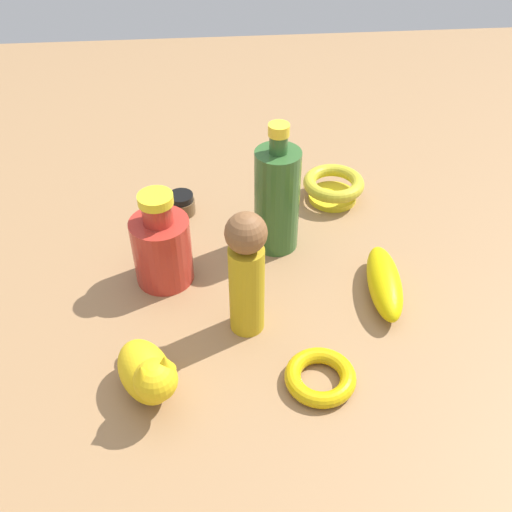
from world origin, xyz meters
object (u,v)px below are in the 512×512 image
object	(u,v)px
nail_polish_jar	(181,204)
bangle	(320,377)
bowl	(333,186)
banana	(384,283)
bottle_tall	(277,198)
cat_figurine	(148,373)
bottle_short	(162,246)
person_figure_adult	(246,272)

from	to	relation	value
nail_polish_jar	bangle	bearing A→B (deg)	25.01
bowl	banana	size ratio (longest dim) A/B	0.70
nail_polish_jar	bowl	bearing A→B (deg)	93.63
bottle_tall	cat_figurine	world-z (taller)	bottle_tall
bottle_short	nail_polish_jar	bearing A→B (deg)	171.85
person_figure_adult	bangle	world-z (taller)	person_figure_adult
person_figure_adult	cat_figurine	bearing A→B (deg)	-50.56
nail_polish_jar	bottle_short	bearing A→B (deg)	-8.15
nail_polish_jar	person_figure_adult	bearing A→B (deg)	18.71
bottle_tall	person_figure_adult	size ratio (longest dim) A/B	1.12
bangle	cat_figurine	size ratio (longest dim) A/B	0.73
banana	person_figure_adult	bearing A→B (deg)	107.66
person_figure_adult	nail_polish_jar	size ratio (longest dim) A/B	4.11
person_figure_adult	banana	bearing A→B (deg)	102.24
bottle_tall	bangle	distance (m)	0.29
bottle_short	bowl	bearing A→B (deg)	121.96
banana	bangle	bearing A→B (deg)	147.07
bottle_short	bottle_tall	bearing A→B (deg)	110.53
person_figure_adult	bangle	size ratio (longest dim) A/B	2.10
person_figure_adult	bangle	distance (m)	0.16
person_figure_adult	bowl	size ratio (longest dim) A/B	1.78
bottle_tall	banana	size ratio (longest dim) A/B	1.41
bottle_tall	person_figure_adult	distance (m)	0.19
bangle	cat_figurine	bearing A→B (deg)	-90.21
bottle_tall	nail_polish_jar	distance (m)	0.19
cat_figurine	banana	world-z (taller)	cat_figurine
bottle_short	banana	distance (m)	0.33
bottle_tall	person_figure_adult	xyz separation A→B (m)	(0.18, -0.06, 0.01)
bottle_tall	bottle_short	world-z (taller)	bottle_tall
bottle_tall	bowl	world-z (taller)	bottle_tall
banana	bottle_short	bearing A→B (deg)	83.87
person_figure_adult	bangle	bearing A→B (deg)	38.54
bottle_short	cat_figurine	distance (m)	0.22
banana	nail_polish_jar	bearing A→B (deg)	57.61
bangle	banana	bearing A→B (deg)	141.65
person_figure_adult	nail_polish_jar	bearing A→B (deg)	-161.29
cat_figurine	nail_polish_jar	bearing A→B (deg)	174.69
bowl	banana	distance (m)	0.25
bottle_tall	bowl	distance (m)	0.17
cat_figurine	banana	distance (m)	0.36
bangle	person_figure_adult	bearing A→B (deg)	-141.46
bottle_short	bangle	bearing A→B (deg)	42.98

